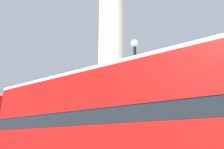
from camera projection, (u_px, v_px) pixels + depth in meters
The scene contains 4 objects.
monument_column at pixel (112, 70), 15.00m from camera, with size 5.94×5.94×21.15m.
bus_b at pixel (105, 122), 8.48m from camera, with size 11.26×3.48×4.23m.
equestrian_statue at pixel (71, 141), 21.70m from camera, with size 3.30×2.46×6.11m.
street_lamp at pixel (137, 102), 9.94m from camera, with size 0.38×0.38×6.46m.
Camera 1 is at (9.07, -10.93, 1.53)m, focal length 35.00 mm.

